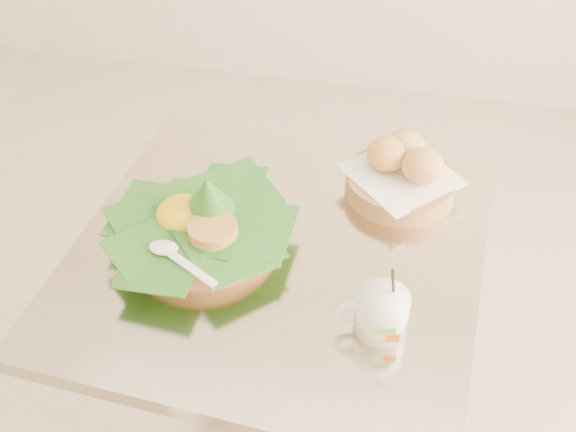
% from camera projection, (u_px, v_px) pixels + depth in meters
% --- Properties ---
extents(cafe_table, '(0.75, 0.75, 0.75)m').
position_uv_depth(cafe_table, '(279.00, 330.00, 1.41)').
color(cafe_table, gray).
rests_on(cafe_table, floor).
extents(rice_basket, '(0.32, 0.32, 0.16)m').
position_uv_depth(rice_basket, '(202.00, 222.00, 1.25)').
color(rice_basket, '#AE7B4A').
rests_on(rice_basket, cafe_table).
extents(bread_basket, '(0.25, 0.25, 0.11)m').
position_uv_depth(bread_basket, '(402.00, 173.00, 1.35)').
color(bread_basket, '#AE7B4A').
rests_on(bread_basket, cafe_table).
extents(coffee_mug, '(0.11, 0.09, 0.14)m').
position_uv_depth(coffee_mug, '(380.00, 312.00, 1.10)').
color(coffee_mug, white).
rests_on(coffee_mug, cafe_table).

